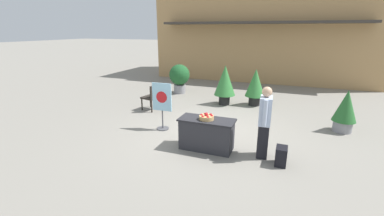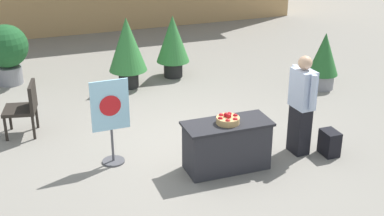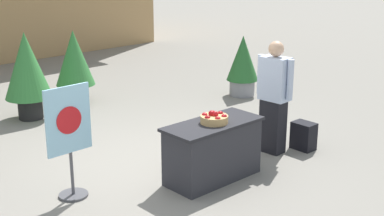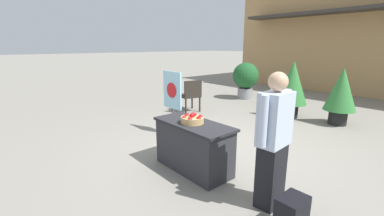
{
  "view_description": "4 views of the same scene",
  "coord_description": "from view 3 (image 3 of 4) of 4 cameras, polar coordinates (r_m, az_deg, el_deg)",
  "views": [
    {
      "loc": [
        2.06,
        -6.52,
        2.87
      ],
      "look_at": [
        -0.08,
        -0.97,
        1.04
      ],
      "focal_mm": 24.0,
      "sensor_mm": 36.0,
      "label": 1
    },
    {
      "loc": [
        -2.76,
        -7.67,
        4.18
      ],
      "look_at": [
        -0.08,
        -0.36,
        0.85
      ],
      "focal_mm": 50.0,
      "sensor_mm": 36.0,
      "label": 2
    },
    {
      "loc": [
        -4.32,
        -5.54,
        2.97
      ],
      "look_at": [
        0.73,
        -0.05,
        0.69
      ],
      "focal_mm": 50.0,
      "sensor_mm": 36.0,
      "label": 3
    },
    {
      "loc": [
        3.16,
        -3.43,
        1.96
      ],
      "look_at": [
        -0.3,
        -0.45,
        0.83
      ],
      "focal_mm": 24.0,
      "sensor_mm": 36.0,
      "label": 4
    }
  ],
  "objects": [
    {
      "name": "ground_plane",
      "position": [
        7.62,
        -4.33,
        -5.97
      ],
      "size": [
        120.0,
        120.0,
        0.0
      ],
      "primitive_type": "plane",
      "color": "gray"
    },
    {
      "name": "display_table",
      "position": [
        7.01,
        2.22,
        -4.58
      ],
      "size": [
        1.36,
        0.6,
        0.78
      ],
      "color": "#2D2D33",
      "rests_on": "ground_plane"
    },
    {
      "name": "apple_basket",
      "position": [
        6.84,
        2.39,
        -1.11
      ],
      "size": [
        0.36,
        0.36,
        0.16
      ],
      "color": "tan",
      "rests_on": "display_table"
    },
    {
      "name": "person_visitor",
      "position": [
        7.87,
        8.74,
        1.19
      ],
      "size": [
        0.29,
        0.61,
        1.67
      ],
      "rotation": [
        0.0,
        0.0,
        -3.08
      ],
      "color": "black",
      "rests_on": "ground_plane"
    },
    {
      "name": "backpack",
      "position": [
        8.25,
        11.81,
        -2.92
      ],
      "size": [
        0.24,
        0.34,
        0.42
      ],
      "color": "black",
      "rests_on": "ground_plane"
    },
    {
      "name": "poster_board",
      "position": [
        6.54,
        -12.94,
        -3.06
      ],
      "size": [
        0.6,
        0.36,
        1.4
      ],
      "rotation": [
        0.0,
        0.0,
        -1.55
      ],
      "color": "#4C4C51",
      "rests_on": "ground_plane"
    },
    {
      "name": "potted_plant_far_left",
      "position": [
        10.55,
        -12.43,
        4.86
      ],
      "size": [
        0.75,
        0.75,
        1.43
      ],
      "color": "black",
      "rests_on": "ground_plane"
    },
    {
      "name": "potted_plant_near_left",
      "position": [
        10.92,
        5.43,
        4.75
      ],
      "size": [
        0.64,
        0.64,
        1.24
      ],
      "color": "gray",
      "rests_on": "ground_plane"
    },
    {
      "name": "potted_plant_near_right",
      "position": [
        9.75,
        -17.2,
        4.01
      ],
      "size": [
        0.82,
        0.82,
        1.55
      ],
      "color": "black",
      "rests_on": "ground_plane"
    }
  ]
}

